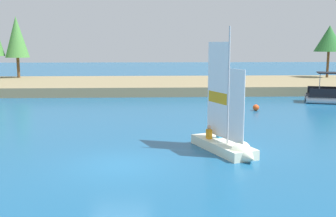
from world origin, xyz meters
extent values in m
plane|color=#195684|center=(0.00, 0.00, 0.00)|extent=(200.00, 200.00, 0.00)
cube|color=#897A56|center=(0.00, 29.37, 0.46)|extent=(80.00, 14.88, 0.92)
cylinder|color=brown|center=(-14.91, 34.56, 2.16)|extent=(0.36, 0.36, 2.48)
cone|color=#47893D|center=(-14.91, 34.56, 5.90)|extent=(2.87, 2.87, 4.98)
cylinder|color=brown|center=(23.34, 33.24, 2.51)|extent=(0.30, 0.30, 3.19)
cone|color=#286B2D|center=(23.34, 33.24, 5.71)|extent=(3.56, 3.56, 3.19)
cube|color=silver|center=(4.65, 2.09, 0.22)|extent=(2.63, 4.19, 0.44)
cone|color=silver|center=(5.37, 0.23, 0.22)|extent=(1.43, 1.35, 1.15)
cylinder|color=#B7B7BC|center=(4.79, 1.72, 3.10)|extent=(0.08, 0.08, 5.31)
cube|color=white|center=(4.46, 2.58, 2.88)|extent=(0.70, 1.74, 4.37)
cube|color=orange|center=(4.46, 2.58, 2.46)|extent=(0.64, 1.57, 0.52)
cube|color=white|center=(5.04, 1.08, 2.27)|extent=(0.45, 1.11, 3.26)
cylinder|color=#B7B7BC|center=(4.46, 2.58, 0.66)|extent=(0.72, 1.75, 0.06)
cube|color=orange|center=(4.10, 2.74, 0.67)|extent=(0.29, 0.33, 0.46)
sphere|color=tan|center=(4.10, 2.74, 1.01)|extent=(0.20, 0.20, 0.20)
cube|color=#338CCC|center=(4.63, 2.93, 0.70)|extent=(0.29, 0.33, 0.51)
sphere|color=tan|center=(4.63, 2.93, 1.06)|extent=(0.20, 0.20, 0.20)
cylinder|color=#B2B2B7|center=(15.87, 17.86, 1.62)|extent=(0.06, 0.06, 1.83)
sphere|color=#E54C19|center=(9.27, 13.66, 0.24)|extent=(0.48, 0.48, 0.48)
camera|label=1|loc=(1.25, -16.27, 4.93)|focal=43.35mm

